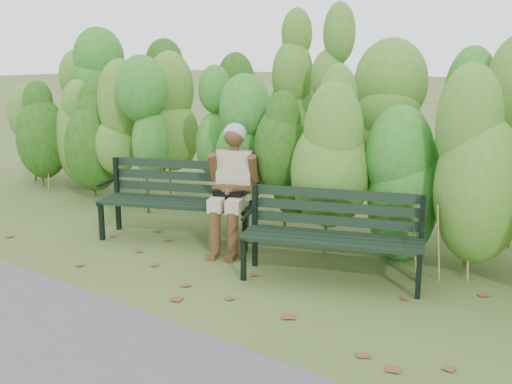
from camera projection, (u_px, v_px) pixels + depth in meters
The scene contains 6 objects.
ground at pixel (233, 281), 5.35m from camera, with size 80.00×80.00×0.00m, color #445424.
hedge_band at pixel (338, 121), 6.52m from camera, with size 11.04×1.67×2.42m.
leaf_litter at pixel (246, 283), 5.28m from camera, with size 5.81×2.20×0.01m.
bench_left at pixel (180, 194), 6.48m from camera, with size 1.75×1.15×0.84m.
bench_right at pixel (333, 228), 5.32m from camera, with size 1.66×1.04×0.79m.
seated_woman at pixel (232, 180), 6.12m from camera, with size 0.62×0.82×1.28m.
Camera 1 is at (3.14, -3.92, 2.03)m, focal length 42.00 mm.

